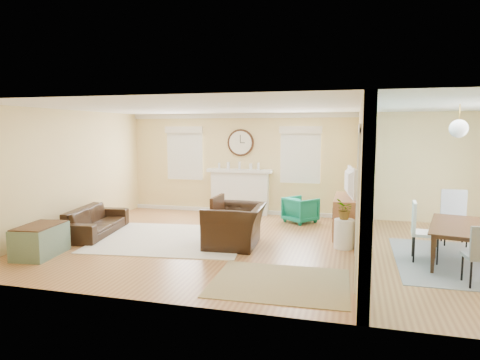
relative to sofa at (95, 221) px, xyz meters
name	(u,v)px	position (x,y,z in m)	size (l,w,h in m)	color
floor	(277,246)	(3.86, 0.04, -0.28)	(9.00, 9.00, 0.00)	#955A35
wall_back	(298,165)	(3.86, 3.04, 1.02)	(9.00, 0.02, 2.60)	#E4C585
wall_front	(233,205)	(3.86, -2.96, 1.02)	(9.00, 0.02, 2.60)	#E4C585
wall_left	(68,172)	(-0.64, 0.04, 1.02)	(0.02, 6.00, 2.60)	#E4C585
ceiling	(278,107)	(3.86, 0.04, 2.32)	(9.00, 6.00, 0.02)	white
partition	(362,175)	(5.37, 0.33, 1.07)	(0.17, 6.00, 2.60)	#E4C585
fireplace	(240,191)	(2.36, 2.92, 0.32)	(1.70, 0.30, 1.17)	white
wall_clock	(241,143)	(2.36, 3.01, 1.57)	(0.70, 0.07, 0.70)	#422413
window_left	(185,149)	(0.81, 3.00, 1.38)	(1.05, 0.13, 1.42)	white
window_right	(300,151)	(3.91, 3.00, 1.38)	(1.05, 0.13, 1.42)	white
pendant	(459,129)	(6.86, 0.04, 1.92)	(0.30, 0.30, 0.55)	gold
rug_cream	(172,239)	(1.72, 0.04, -0.27)	(2.92, 2.53, 0.02)	beige
rug_jute	(280,283)	(4.24, -1.85, -0.28)	(1.94, 1.59, 0.01)	tan
rug_grey	(464,263)	(7.02, -0.15, -0.28)	(2.17, 2.72, 0.01)	gray
sofa	(95,221)	(0.00, 0.00, 0.00)	(1.93, 0.76, 0.56)	black
eames_chair	(235,225)	(3.08, -0.11, 0.11)	(1.20, 1.05, 0.78)	black
green_chair	(301,210)	(4.02, 2.27, 0.02)	(0.65, 0.67, 0.61)	#15765A
trunk	(40,240)	(-0.01, -1.62, -0.01)	(0.69, 1.01, 0.55)	slate
credenza	(346,216)	(5.09, 1.33, 0.12)	(0.50, 1.47, 0.80)	#A36235
tv	(346,182)	(5.07, 1.33, 0.83)	(1.07, 0.14, 0.62)	black
garden_stool	(344,234)	(5.07, 0.25, -0.01)	(0.37, 0.37, 0.54)	white
potted_plant	(345,209)	(5.07, 0.25, 0.45)	(0.34, 0.30, 0.38)	#337F33
dining_table	(466,244)	(7.02, -0.15, 0.03)	(1.79, 1.00, 0.63)	#422413
dining_chair_n	(455,213)	(7.09, 1.05, 0.33)	(0.47, 0.47, 1.04)	gray
dining_chair_s	(480,250)	(6.95, -1.23, 0.24)	(0.44, 0.44, 0.88)	gray
dining_chair_w	(426,227)	(6.39, -0.21, 0.30)	(0.47, 0.47, 0.99)	white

